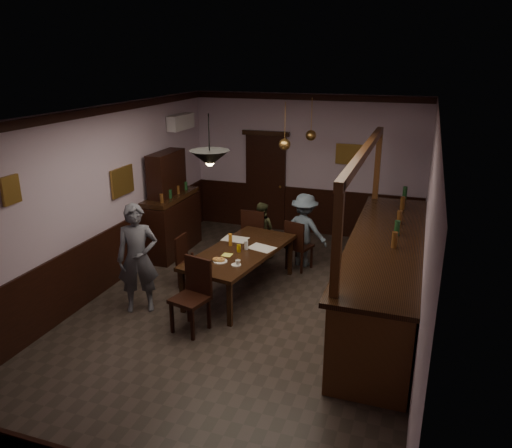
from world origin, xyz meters
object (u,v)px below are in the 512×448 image
at_px(chair_side, 187,259).
at_px(soda_can, 239,248).
at_px(chair_far_right, 297,243).
at_px(pendant_brass_mid, 285,144).
at_px(chair_near, 194,291).
at_px(person_standing, 138,258).
at_px(sideboard, 171,213).
at_px(pendant_brass_far, 311,135).
at_px(chair_far_left, 255,233).
at_px(dining_table, 240,254).
at_px(bar_counter, 385,275).
at_px(coffee_cup, 238,262).
at_px(person_seated_left, 261,229).
at_px(person_seated_right, 304,230).

relative_size(chair_side, soda_can, 7.40).
bearing_deg(chair_far_right, pendant_brass_mid, 27.58).
distance_m(chair_near, pendant_brass_mid, 3.04).
relative_size(chair_far_right, soda_can, 7.85).
xyz_separation_m(chair_side, person_standing, (-0.31, -1.00, 0.36)).
xyz_separation_m(sideboard, pendant_brass_far, (2.51, 1.02, 1.49)).
bearing_deg(chair_far_left, dining_table, 99.19).
relative_size(chair_far_right, person_standing, 0.56).
height_order(sideboard, pendant_brass_mid, pendant_brass_mid).
bearing_deg(bar_counter, soda_can, -177.70).
bearing_deg(chair_near, pendant_brass_far, 90.69).
xyz_separation_m(coffee_cup, pendant_brass_far, (0.41, 2.86, 1.50)).
bearing_deg(person_seated_left, pendant_brass_far, -128.98).
bearing_deg(person_standing, coffee_cup, -10.28).
bearing_deg(coffee_cup, person_standing, -152.67).
bearing_deg(pendant_brass_far, chair_far_left, -130.41).
bearing_deg(chair_side, person_seated_right, -46.62).
distance_m(chair_far_left, pendant_brass_far, 2.13).
distance_m(chair_near, bar_counter, 2.83).
xyz_separation_m(chair_far_left, sideboard, (-1.71, -0.08, 0.24)).
bearing_deg(person_seated_left, person_seated_right, -179.74).
xyz_separation_m(chair_far_right, person_seated_left, (-0.83, 0.43, 0.03)).
relative_size(chair_side, sideboard, 0.44).
bearing_deg(chair_far_left, pendant_brass_far, -130.16).
xyz_separation_m(person_standing, sideboard, (-0.67, 2.29, -0.04)).
relative_size(person_seated_right, bar_counter, 0.30).
bearing_deg(coffee_cup, dining_table, 117.36).
bearing_deg(person_seated_left, coffee_cup, 109.57).
relative_size(person_seated_left, coffee_cup, 13.62).
bearing_deg(person_seated_right, sideboard, 16.75).
bearing_deg(person_seated_left, chair_far_left, 93.18).
height_order(person_standing, coffee_cup, person_standing).
bearing_deg(person_standing, person_seated_right, 24.21).
relative_size(chair_far_left, sideboard, 0.51).
bearing_deg(pendant_brass_far, person_seated_left, -139.28).
bearing_deg(chair_far_right, pendant_brass_far, -67.52).
distance_m(dining_table, coffee_cup, 0.64).
bearing_deg(sideboard, person_seated_right, 4.52).
bearing_deg(chair_side, sideboard, 38.42).
relative_size(person_seated_right, pendant_brass_mid, 1.70).
bearing_deg(person_seated_right, pendant_brass_far, -69.45).
height_order(dining_table, chair_side, chair_side).
bearing_deg(pendant_brass_far, chair_far_right, -86.90).
distance_m(chair_side, bar_counter, 3.24).
distance_m(chair_far_right, pendant_brass_mid, 1.80).
relative_size(chair_side, coffee_cup, 11.10).
height_order(chair_near, person_seated_left, person_seated_left).
bearing_deg(person_seated_right, chair_side, 54.26).
relative_size(dining_table, pendant_brass_far, 2.89).
distance_m(chair_far_right, person_standing, 2.95).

